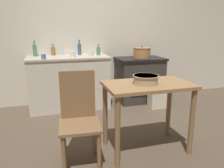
{
  "coord_description": "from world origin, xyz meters",
  "views": [
    {
      "loc": [
        -0.85,
        -2.49,
        1.36
      ],
      "look_at": [
        0.0,
        0.42,
        0.58
      ],
      "focal_mm": 35.0,
      "sensor_mm": 36.0,
      "label": 1
    }
  ],
  "objects_px": {
    "stock_pot": "(142,53)",
    "mixing_bowl_large": "(146,79)",
    "flour_sack": "(157,98)",
    "cup_right": "(44,57)",
    "bottle_center_left": "(79,49)",
    "cup_center_right": "(73,54)",
    "bottle_far_left": "(35,50)",
    "chair": "(79,116)",
    "bottle_center": "(98,51)",
    "bottle_left": "(53,51)",
    "stove": "(139,79)",
    "cup_mid_right": "(91,54)",
    "bottle_mid_left": "(62,51)",
    "work_table": "(148,96)"
  },
  "relations": [
    {
      "from": "work_table",
      "to": "cup_center_right",
      "type": "height_order",
      "value": "cup_center_right"
    },
    {
      "from": "mixing_bowl_large",
      "to": "cup_center_right",
      "type": "xyz_separation_m",
      "value": [
        -0.59,
        1.54,
        0.11
      ]
    },
    {
      "from": "flour_sack",
      "to": "cup_right",
      "type": "height_order",
      "value": "cup_right"
    },
    {
      "from": "mixing_bowl_large",
      "to": "bottle_center_left",
      "type": "distance_m",
      "value": 1.89
    },
    {
      "from": "bottle_center_left",
      "to": "bottle_left",
      "type": "bearing_deg",
      "value": 171.88
    },
    {
      "from": "stove",
      "to": "cup_mid_right",
      "type": "distance_m",
      "value": 1.08
    },
    {
      "from": "stove",
      "to": "flour_sack",
      "type": "bearing_deg",
      "value": -72.49
    },
    {
      "from": "stock_pot",
      "to": "cup_right",
      "type": "bearing_deg",
      "value": -172.29
    },
    {
      "from": "stove",
      "to": "mixing_bowl_large",
      "type": "relative_size",
      "value": 3.08
    },
    {
      "from": "mixing_bowl_large",
      "to": "bottle_far_left",
      "type": "xyz_separation_m",
      "value": [
        -1.19,
        1.85,
        0.17
      ]
    },
    {
      "from": "bottle_left",
      "to": "bottle_mid_left",
      "type": "distance_m",
      "value": 0.14
    },
    {
      "from": "chair",
      "to": "bottle_center_left",
      "type": "distance_m",
      "value": 1.92
    },
    {
      "from": "bottle_left",
      "to": "bottle_mid_left",
      "type": "height_order",
      "value": "bottle_left"
    },
    {
      "from": "stove",
      "to": "cup_right",
      "type": "relative_size",
      "value": 11.25
    },
    {
      "from": "chair",
      "to": "bottle_far_left",
      "type": "xyz_separation_m",
      "value": [
        -0.47,
        1.85,
        0.51
      ]
    },
    {
      "from": "mixing_bowl_large",
      "to": "bottle_left",
      "type": "distance_m",
      "value": 2.1
    },
    {
      "from": "chair",
      "to": "cup_right",
      "type": "bearing_deg",
      "value": 107.22
    },
    {
      "from": "bottle_center",
      "to": "bottle_far_left",
      "type": "bearing_deg",
      "value": 172.3
    },
    {
      "from": "bottle_center",
      "to": "chair",
      "type": "bearing_deg",
      "value": -109.37
    },
    {
      "from": "stock_pot",
      "to": "bottle_center",
      "type": "distance_m",
      "value": 0.82
    },
    {
      "from": "work_table",
      "to": "cup_center_right",
      "type": "distance_m",
      "value": 1.68
    },
    {
      "from": "bottle_center_left",
      "to": "cup_mid_right",
      "type": "distance_m",
      "value": 0.3
    },
    {
      "from": "cup_right",
      "to": "cup_mid_right",
      "type": "bearing_deg",
      "value": 10.9
    },
    {
      "from": "bottle_far_left",
      "to": "cup_right",
      "type": "relative_size",
      "value": 3.48
    },
    {
      "from": "work_table",
      "to": "flour_sack",
      "type": "relative_size",
      "value": 2.79
    },
    {
      "from": "cup_center_right",
      "to": "flour_sack",
      "type": "bearing_deg",
      "value": -13.37
    },
    {
      "from": "bottle_left",
      "to": "cup_center_right",
      "type": "bearing_deg",
      "value": -50.45
    },
    {
      "from": "bottle_center_left",
      "to": "mixing_bowl_large",
      "type": "bearing_deg",
      "value": -76.52
    },
    {
      "from": "flour_sack",
      "to": "cup_mid_right",
      "type": "xyz_separation_m",
      "value": [
        -1.08,
        0.38,
        0.77
      ]
    },
    {
      "from": "stove",
      "to": "flour_sack",
      "type": "relative_size",
      "value": 2.56
    },
    {
      "from": "bottle_center_left",
      "to": "stock_pot",
      "type": "bearing_deg",
      "value": -8.31
    },
    {
      "from": "cup_center_right",
      "to": "cup_right",
      "type": "height_order",
      "value": "cup_center_right"
    },
    {
      "from": "flour_sack",
      "to": "cup_center_right",
      "type": "distance_m",
      "value": 1.63
    },
    {
      "from": "chair",
      "to": "mixing_bowl_large",
      "type": "xyz_separation_m",
      "value": [
        0.72,
        0.0,
        0.34
      ]
    },
    {
      "from": "work_table",
      "to": "bottle_far_left",
      "type": "xyz_separation_m",
      "value": [
        -1.23,
        1.84,
        0.37
      ]
    },
    {
      "from": "mixing_bowl_large",
      "to": "bottle_mid_left",
      "type": "relative_size",
      "value": 1.47
    },
    {
      "from": "cup_center_right",
      "to": "work_table",
      "type": "bearing_deg",
      "value": -67.71
    },
    {
      "from": "cup_center_right",
      "to": "cup_mid_right",
      "type": "distance_m",
      "value": 0.31
    },
    {
      "from": "stock_pot",
      "to": "bottle_center_left",
      "type": "relative_size",
      "value": 1.21
    },
    {
      "from": "cup_right",
      "to": "flour_sack",
      "type": "bearing_deg",
      "value": -7.0
    },
    {
      "from": "mixing_bowl_large",
      "to": "bottle_center",
      "type": "height_order",
      "value": "bottle_center"
    },
    {
      "from": "bottle_far_left",
      "to": "bottle_mid_left",
      "type": "distance_m",
      "value": 0.44
    },
    {
      "from": "chair",
      "to": "cup_right",
      "type": "xyz_separation_m",
      "value": [
        -0.32,
        1.43,
        0.44
      ]
    },
    {
      "from": "chair",
      "to": "work_table",
      "type": "bearing_deg",
      "value": 5.14
    },
    {
      "from": "stock_pot",
      "to": "mixing_bowl_large",
      "type": "xyz_separation_m",
      "value": [
        -0.69,
        -1.67,
        -0.09
      ]
    },
    {
      "from": "mixing_bowl_large",
      "to": "cup_center_right",
      "type": "distance_m",
      "value": 1.65
    },
    {
      "from": "stove",
      "to": "bottle_mid_left",
      "type": "bearing_deg",
      "value": 171.71
    },
    {
      "from": "cup_center_right",
      "to": "cup_right",
      "type": "xyz_separation_m",
      "value": [
        -0.46,
        -0.1,
        -0.01
      ]
    },
    {
      "from": "stock_pot",
      "to": "bottle_mid_left",
      "type": "xyz_separation_m",
      "value": [
        -1.44,
        0.21,
        0.05
      ]
    },
    {
      "from": "stock_pot",
      "to": "bottle_left",
      "type": "xyz_separation_m",
      "value": [
        -1.58,
        0.23,
        0.05
      ]
    }
  ]
}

